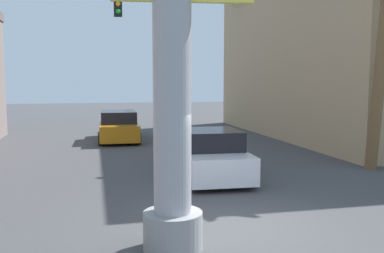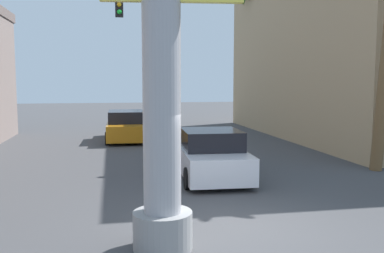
{
  "view_description": "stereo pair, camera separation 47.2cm",
  "coord_description": "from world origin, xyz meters",
  "px_view_note": "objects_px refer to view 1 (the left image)",
  "views": [
    {
      "loc": [
        -2.83,
        -8.37,
        3.07
      ],
      "look_at": [
        0.0,
        3.98,
        1.75
      ],
      "focal_mm": 40.0,
      "sensor_mm": 36.0,
      "label": 1
    },
    {
      "loc": [
        -2.37,
        -8.47,
        3.07
      ],
      "look_at": [
        0.0,
        3.98,
        1.75
      ],
      "focal_mm": 40.0,
      "sensor_mm": 36.0,
      "label": 2
    }
  ],
  "objects_px": {
    "street_lamp": "(314,42)",
    "neon_sign_pole": "(172,10)",
    "car_lead": "(208,155)",
    "car_far": "(119,126)",
    "palm_tree_far_right": "(244,50)",
    "traffic_light_mast": "(14,42)",
    "palm_tree_near_right": "(383,34)"
  },
  "relations": [
    {
      "from": "street_lamp",
      "to": "neon_sign_pole",
      "type": "bearing_deg",
      "value": -129.94
    },
    {
      "from": "car_lead",
      "to": "car_far",
      "type": "bearing_deg",
      "value": 104.1
    },
    {
      "from": "street_lamp",
      "to": "car_far",
      "type": "height_order",
      "value": "street_lamp"
    },
    {
      "from": "street_lamp",
      "to": "palm_tree_far_right",
      "type": "xyz_separation_m",
      "value": [
        0.69,
        10.66,
        0.41
      ]
    },
    {
      "from": "neon_sign_pole",
      "to": "palm_tree_far_right",
      "type": "height_order",
      "value": "neon_sign_pole"
    },
    {
      "from": "traffic_light_mast",
      "to": "palm_tree_near_right",
      "type": "distance_m",
      "value": 11.93
    },
    {
      "from": "car_lead",
      "to": "neon_sign_pole",
      "type": "bearing_deg",
      "value": -111.14
    },
    {
      "from": "traffic_light_mast",
      "to": "car_lead",
      "type": "distance_m",
      "value": 6.83
    },
    {
      "from": "street_lamp",
      "to": "palm_tree_far_right",
      "type": "bearing_deg",
      "value": 86.32
    },
    {
      "from": "traffic_light_mast",
      "to": "palm_tree_far_right",
      "type": "relative_size",
      "value": 0.66
    },
    {
      "from": "palm_tree_far_right",
      "to": "palm_tree_near_right",
      "type": "relative_size",
      "value": 1.12
    },
    {
      "from": "car_far",
      "to": "palm_tree_far_right",
      "type": "height_order",
      "value": "palm_tree_far_right"
    },
    {
      "from": "neon_sign_pole",
      "to": "palm_tree_near_right",
      "type": "bearing_deg",
      "value": 33.3
    },
    {
      "from": "car_far",
      "to": "palm_tree_near_right",
      "type": "xyz_separation_m",
      "value": [
        8.44,
        -9.73,
        3.97
      ]
    },
    {
      "from": "street_lamp",
      "to": "palm_tree_far_right",
      "type": "height_order",
      "value": "palm_tree_far_right"
    },
    {
      "from": "car_lead",
      "to": "car_far",
      "type": "height_order",
      "value": "same"
    },
    {
      "from": "car_far",
      "to": "palm_tree_near_right",
      "type": "bearing_deg",
      "value": -49.06
    },
    {
      "from": "neon_sign_pole",
      "to": "street_lamp",
      "type": "bearing_deg",
      "value": 50.06
    },
    {
      "from": "palm_tree_near_right",
      "to": "traffic_light_mast",
      "type": "bearing_deg",
      "value": 177.69
    },
    {
      "from": "street_lamp",
      "to": "palm_tree_near_right",
      "type": "xyz_separation_m",
      "value": [
        0.43,
        -3.95,
        -0.09
      ]
    },
    {
      "from": "neon_sign_pole",
      "to": "car_lead",
      "type": "distance_m",
      "value": 7.16
    },
    {
      "from": "palm_tree_far_right",
      "to": "palm_tree_near_right",
      "type": "xyz_separation_m",
      "value": [
        -0.26,
        -14.61,
        -0.5
      ]
    },
    {
      "from": "car_lead",
      "to": "car_far",
      "type": "distance_m",
      "value": 9.71
    },
    {
      "from": "car_far",
      "to": "neon_sign_pole",
      "type": "bearing_deg",
      "value": -89.48
    },
    {
      "from": "palm_tree_near_right",
      "to": "car_lead",
      "type": "bearing_deg",
      "value": 177.08
    },
    {
      "from": "palm_tree_far_right",
      "to": "car_lead",
      "type": "bearing_deg",
      "value": -113.88
    },
    {
      "from": "traffic_light_mast",
      "to": "palm_tree_far_right",
      "type": "height_order",
      "value": "palm_tree_far_right"
    },
    {
      "from": "car_lead",
      "to": "palm_tree_near_right",
      "type": "distance_m",
      "value": 7.28
    },
    {
      "from": "neon_sign_pole",
      "to": "car_far",
      "type": "relative_size",
      "value": 1.94
    },
    {
      "from": "traffic_light_mast",
      "to": "car_lead",
      "type": "bearing_deg",
      "value": -1.67
    },
    {
      "from": "neon_sign_pole",
      "to": "car_far",
      "type": "bearing_deg",
      "value": 90.52
    },
    {
      "from": "car_lead",
      "to": "palm_tree_far_right",
      "type": "distance_m",
      "value": 16.27
    }
  ]
}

